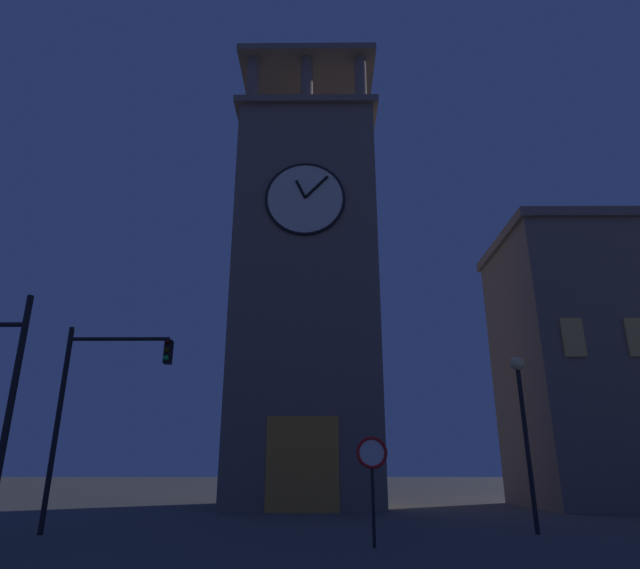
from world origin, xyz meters
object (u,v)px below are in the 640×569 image
traffic_signal_mid (95,392)px  street_lamp (522,407)px  clocktower (307,293)px  no_horn_sign (372,460)px

traffic_signal_mid → street_lamp: 13.18m
clocktower → street_lamp: (-7.06, 11.43, -7.43)m
traffic_signal_mid → street_lamp: size_ratio=1.18×
traffic_signal_mid → clocktower: bearing=-117.6°
no_horn_sign → street_lamp: bearing=-150.0°
street_lamp → traffic_signal_mid: bearing=1.1°
clocktower → street_lamp: 15.36m
clocktower → street_lamp: size_ratio=5.29×
traffic_signal_mid → street_lamp: (-13.17, -0.25, -0.43)m
clocktower → no_horn_sign: 17.03m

